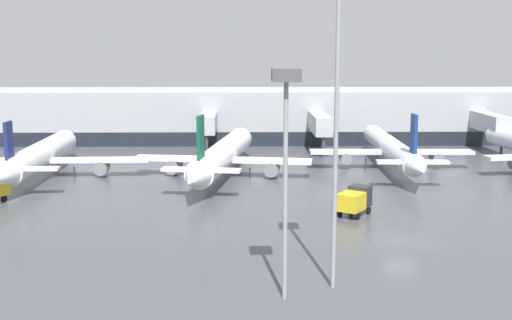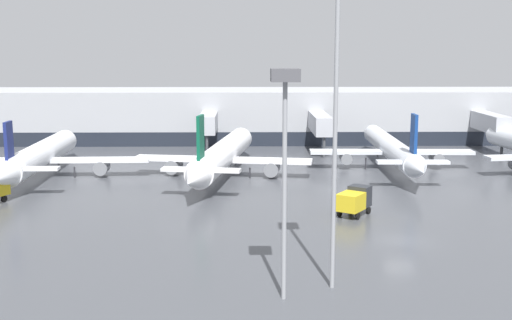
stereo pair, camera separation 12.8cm
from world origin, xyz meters
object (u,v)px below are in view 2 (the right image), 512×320
at_px(parked_jet_1, 40,156).
at_px(apron_light_mast_2, 337,31).
at_px(parked_jet_3, 222,155).
at_px(apron_light_mast_4, 285,115).
at_px(service_truck_1, 355,200).
at_px(parked_jet_0, 391,148).

xyz_separation_m(parked_jet_1, apron_light_mast_2, (32.20, -39.09, 14.59)).
bearing_deg(parked_jet_3, apron_light_mast_4, -163.62).
distance_m(parked_jet_1, apron_light_mast_2, 52.70).
distance_m(service_truck_1, apron_light_mast_2, 25.35).
distance_m(apron_light_mast_2, apron_light_mast_4, 6.53).
xyz_separation_m(parked_jet_0, apron_light_mast_2, (-13.96, -44.15, 14.49)).
xyz_separation_m(service_truck_1, apron_light_mast_4, (-8.22, -21.26, 10.53)).
height_order(parked_jet_1, parked_jet_3, parked_jet_3).
relative_size(parked_jet_3, apron_light_mast_2, 1.64).
bearing_deg(parked_jet_0, parked_jet_1, 97.89).
bearing_deg(parked_jet_0, parked_jet_3, 103.78).
bearing_deg(apron_light_mast_2, parked_jet_0, 72.45).
distance_m(parked_jet_1, apron_light_mast_4, 50.99).
bearing_deg(apron_light_mast_4, parked_jet_1, 125.01).
distance_m(parked_jet_0, service_truck_1, 26.51).
bearing_deg(apron_light_mast_4, parked_jet_3, 97.55).
bearing_deg(apron_light_mast_2, parked_jet_3, 102.79).
xyz_separation_m(parked_jet_1, service_truck_1, (36.97, -19.78, -1.13)).
height_order(parked_jet_0, parked_jet_3, parked_jet_3).
height_order(parked_jet_0, parked_jet_1, parked_jet_0).
bearing_deg(service_truck_1, apron_light_mast_4, -166.84).
distance_m(parked_jet_1, parked_jet_3, 23.29).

